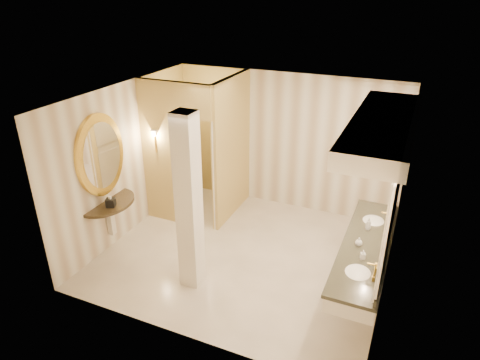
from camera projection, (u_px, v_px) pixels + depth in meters
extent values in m
plane|color=white|center=(245.00, 254.00, 7.25)|extent=(4.50, 4.50, 0.00)
plane|color=silver|center=(245.00, 97.00, 6.10)|extent=(4.50, 4.50, 0.00)
cube|color=white|center=(285.00, 142.00, 8.34)|extent=(4.50, 0.02, 2.70)
cube|color=white|center=(179.00, 250.00, 5.02)|extent=(4.50, 0.02, 2.70)
cube|color=white|center=(127.00, 160.00, 7.49)|extent=(0.02, 4.00, 2.70)
cube|color=white|center=(396.00, 211.00, 5.86)|extent=(0.02, 4.00, 2.70)
cube|color=tan|center=(232.00, 149.00, 8.00)|extent=(0.10, 1.50, 2.70)
cube|color=tan|center=(159.00, 153.00, 7.79)|extent=(0.65, 0.10, 2.70)
cube|color=tan|center=(191.00, 101.00, 7.08)|extent=(0.80, 0.10, 0.60)
cube|color=white|center=(220.00, 170.00, 7.86)|extent=(0.19, 0.80, 2.10)
cylinder|color=gold|center=(156.00, 144.00, 7.65)|extent=(0.03, 0.03, 0.30)
cone|color=white|center=(155.00, 134.00, 7.56)|extent=(0.14, 0.14, 0.14)
cube|color=white|center=(365.00, 252.00, 6.04)|extent=(0.60, 2.58, 0.24)
cube|color=black|center=(366.00, 245.00, 5.99)|extent=(0.64, 2.62, 0.05)
cube|color=black|center=(388.00, 246.00, 5.86)|extent=(0.03, 2.58, 0.10)
ellipsoid|color=white|center=(357.00, 275.00, 5.42)|extent=(0.40, 0.44, 0.15)
cylinder|color=gold|center=(375.00, 271.00, 5.29)|extent=(0.03, 0.03, 0.22)
ellipsoid|color=white|center=(373.00, 223.00, 6.58)|extent=(0.40, 0.44, 0.15)
cylinder|color=gold|center=(388.00, 218.00, 6.45)|extent=(0.03, 0.03, 0.22)
cube|color=white|center=(396.00, 195.00, 5.53)|extent=(0.03, 2.58, 1.40)
cube|color=white|center=(384.00, 126.00, 5.25)|extent=(0.75, 2.78, 0.22)
cylinder|color=black|center=(106.00, 202.00, 7.14)|extent=(1.05, 1.05, 0.05)
cube|color=white|center=(111.00, 218.00, 7.25)|extent=(0.10, 0.10, 0.60)
cylinder|color=yellow|center=(100.00, 155.00, 6.77)|extent=(0.07, 1.05, 1.05)
cylinder|color=white|center=(102.00, 156.00, 6.75)|extent=(0.02, 0.84, 0.84)
cube|color=white|center=(189.00, 204.00, 6.03)|extent=(0.30, 0.30, 2.70)
cube|color=black|center=(111.00, 202.00, 6.93)|extent=(0.18, 0.18, 0.14)
imported|color=white|center=(186.00, 185.00, 8.89)|extent=(0.57, 0.77, 0.70)
imported|color=beige|center=(363.00, 255.00, 5.63)|extent=(0.08, 0.08, 0.13)
imported|color=silver|center=(359.00, 241.00, 5.91)|extent=(0.12, 0.12, 0.13)
imported|color=#C6B28C|center=(369.00, 224.00, 6.28)|extent=(0.10, 0.10, 0.20)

